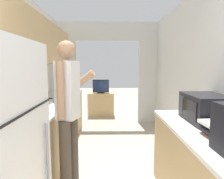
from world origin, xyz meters
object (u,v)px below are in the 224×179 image
object	(u,v)px
microwave	(205,108)
tv_cabinet	(101,104)
television	(101,87)
range_oven	(54,125)
book_stack	(219,130)
person	(68,112)

from	to	relation	value
microwave	tv_cabinet	distance (m)	3.93
microwave	television	bearing A→B (deg)	108.54
microwave	tv_cabinet	size ratio (longest dim) A/B	0.72
range_oven	television	distance (m)	2.47
book_stack	microwave	bearing A→B (deg)	77.44
range_oven	television	xyz separation A→B (m)	(0.72, 2.33, 0.41)
book_stack	television	xyz separation A→B (m)	(-1.11, 4.08, -0.09)
book_stack	tv_cabinet	xyz separation A→B (m)	(-1.11, 4.13, -0.61)
book_stack	television	size ratio (longest dim) A/B	0.65
microwave	television	world-z (taller)	microwave
tv_cabinet	person	bearing A→B (deg)	-94.00
range_oven	microwave	bearing A→B (deg)	-33.84
person	tv_cabinet	distance (m)	3.54
range_oven	book_stack	bearing A→B (deg)	-43.75
television	person	bearing A→B (deg)	-94.05
person	book_stack	bearing A→B (deg)	-97.45
microwave	book_stack	xyz separation A→B (m)	(-0.10, -0.46, -0.08)
person	book_stack	size ratio (longest dim) A/B	5.81
range_oven	tv_cabinet	bearing A→B (deg)	73.11
book_stack	tv_cabinet	distance (m)	4.32
person	tv_cabinet	bearing A→B (deg)	14.18
tv_cabinet	book_stack	bearing A→B (deg)	-74.89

